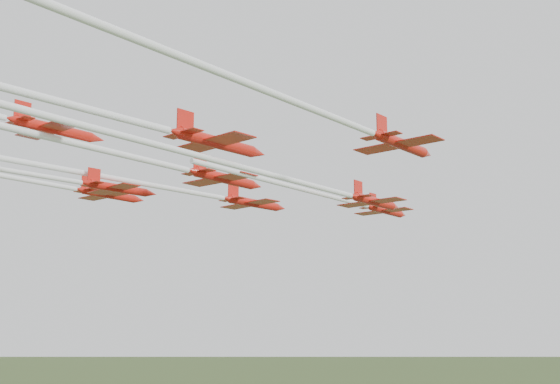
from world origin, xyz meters
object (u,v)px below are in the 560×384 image
Objects in this scene: jet_row3_left at (36,182)px; jet_row3_right at (290,100)px; jet_row2_left at (146,184)px; jet_lead at (350,201)px; jet_row2_right at (291,180)px; jet_row4_right at (120,117)px; jet_row3_mid at (106,151)px.

jet_row3_right is at bearing -7.47° from jet_row3_left.
jet_row2_left is at bearing 26.97° from jet_row3_left.
jet_lead reaches higher than jet_row2_right.
jet_row2_left is at bearing 138.99° from jet_row4_right.
jet_row3_left is (-35.47, -8.40, 3.25)m from jet_row2_right.
jet_row4_right reaches higher than jet_row2_right.
jet_row3_left reaches higher than jet_row3_right.
jet_row3_mid reaches higher than jet_lead.
jet_row2_right is at bearing 8.73° from jet_row2_left.
jet_row3_left is (-27.79, -31.11, 1.41)m from jet_lead.
jet_row2_right is 19.25m from jet_row3_mid.
jet_row2_right is 21.07m from jet_row4_right.
jet_row3_right is at bearing -63.17° from jet_lead.
jet_row3_mid is at bearing -127.77° from jet_row2_right.
jet_row3_left is 0.98× the size of jet_row4_right.
jet_row3_right is at bearing 25.73° from jet_row4_right.
jet_row4_right is (-2.11, -20.84, 2.27)m from jet_row2_right.
jet_row4_right is at bearing -95.64° from jet_row2_right.
jet_row2_left is (-14.15, -24.32, 0.40)m from jet_lead.
jet_row4_right is (9.65, -5.74, 0.16)m from jet_row3_mid.
jet_row2_right is 1.20× the size of jet_row4_right.
jet_row2_right is 36.59m from jet_row3_left.
jet_row3_left reaches higher than jet_row2_right.
jet_row3_mid is at bearing 152.52° from jet_row4_right.
jet_row3_mid is at bearing -15.28° from jet_row3_left.
jet_row2_left reaches higher than jet_row2_right.
jet_row3_right is (47.39, -6.64, -0.92)m from jet_row3_left.
jet_row2_left is at bearing 126.90° from jet_row3_mid.
jet_row3_mid is 1.02× the size of jet_row3_right.
jet_row4_right is (-14.04, -5.80, -0.07)m from jet_row3_right.
jet_row2_left is 1.12× the size of jet_row2_right.
jet_row2_left is 22.00m from jet_row2_right.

